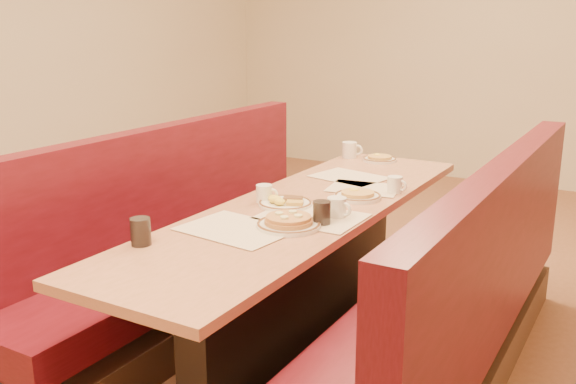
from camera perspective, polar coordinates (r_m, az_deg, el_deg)
The scene contains 18 objects.
ground at distance 3.30m, azimuth 1.37°, elevation -13.78°, with size 8.00×8.00×0.00m, color #9E6647.
diner_table at distance 3.14m, azimuth 1.41°, elevation -7.79°, with size 0.70×2.50×0.75m.
booth_left at distance 3.53m, azimuth -9.10°, elevation -5.57°, with size 0.55×2.50×1.05m.
booth_right at distance 2.90m, azimuth 14.42°, elevation -10.61°, with size 0.55×2.50×1.05m.
placemat_near_left at distance 2.67m, azimuth -4.59°, elevation -3.30°, with size 0.45×0.33×0.00m, color beige.
placemat_near_right at distance 2.83m, azimuth 2.12°, elevation -2.18°, with size 0.44×0.33×0.00m, color beige.
placemat_far_left at distance 3.56m, azimuth 5.46°, elevation 1.34°, with size 0.38×0.29×0.00m, color beige.
placemat_far_right at distance 3.33m, azimuth 6.79°, elevation 0.35°, with size 0.36×0.27×0.00m, color beige.
pancake_plate at distance 2.69m, azimuth 0.05°, elevation -2.75°, with size 0.27×0.27×0.06m.
eggs_plate at distance 3.00m, azimuth -0.31°, elevation -0.94°, with size 0.25×0.25×0.05m.
extra_plate_mid at distance 3.15m, azimuth 6.21°, elevation -0.29°, with size 0.23×0.23×0.05m.
extra_plate_far at distance 4.01m, azimuth 8.15°, elevation 2.95°, with size 0.21×0.21×0.04m.
coffee_mug_a at distance 2.82m, azimuth 4.42°, elevation -1.37°, with size 0.12×0.08×0.09m.
coffee_mug_b at distance 3.06m, azimuth -2.07°, elevation -0.11°, with size 0.11×0.08×0.08m.
coffee_mug_c at distance 3.28m, azimuth 9.52°, elevation 0.68°, with size 0.11×0.08×0.08m.
coffee_mug_d at distance 4.08m, azimuth 5.53°, elevation 3.77°, with size 0.13×0.09×0.10m.
soda_tumbler_near at distance 2.54m, azimuth -12.97°, elevation -3.45°, with size 0.08×0.08×0.11m.
soda_tumbler_mid at distance 2.72m, azimuth 3.02°, elevation -1.88°, with size 0.08×0.08×0.10m.
Camera 1 is at (1.39, -2.54, 1.59)m, focal length 40.00 mm.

